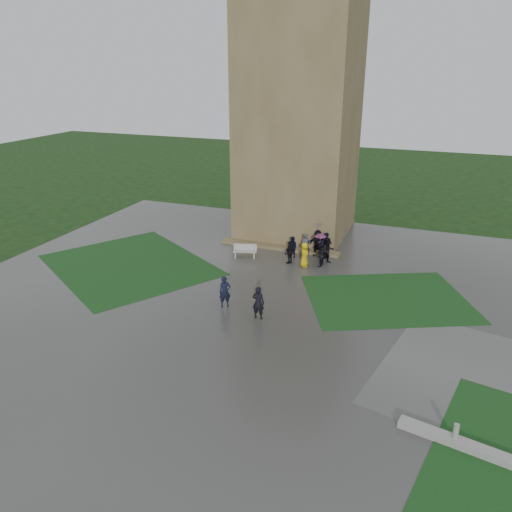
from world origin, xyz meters
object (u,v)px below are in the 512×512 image
(tower, at_px, (300,117))
(pedestrian_mid, at_px, (225,292))
(bench, at_px, (245,251))
(pedestrian_near, at_px, (258,303))

(tower, xyz_separation_m, pedestrian_mid, (0.10, -14.29, -8.07))
(bench, relative_size, pedestrian_mid, 0.95)
(bench, bearing_deg, pedestrian_near, -79.96)
(tower, bearing_deg, pedestrian_near, -81.16)
(tower, height_order, bench, tower)
(bench, distance_m, pedestrian_mid, 7.64)
(pedestrian_mid, bearing_deg, pedestrian_near, -50.94)
(tower, distance_m, pedestrian_near, 17.11)
(tower, bearing_deg, pedestrian_mid, -89.61)
(pedestrian_near, bearing_deg, bench, -63.80)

